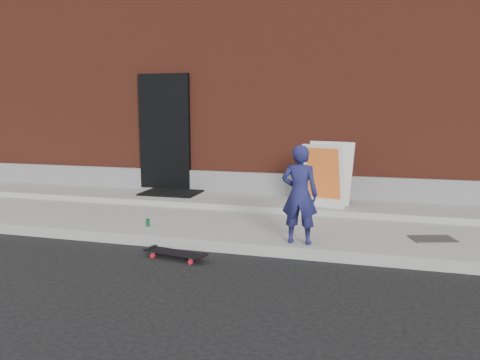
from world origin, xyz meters
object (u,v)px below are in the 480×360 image
(child, at_px, (300,194))
(soda_can, at_px, (148,223))
(skateboard, at_px, (175,253))
(pizza_sign, at_px, (328,174))

(child, bearing_deg, soda_can, -4.97)
(child, relative_size, skateboard, 1.52)
(skateboard, bearing_deg, soda_can, 132.93)
(skateboard, xyz_separation_m, pizza_sign, (1.62, 2.52, 0.71))
(child, height_order, pizza_sign, child)
(skateboard, bearing_deg, pizza_sign, 57.21)
(child, distance_m, soda_can, 2.34)
(skateboard, distance_m, soda_can, 1.19)
(child, height_order, soda_can, child)
(skateboard, relative_size, soda_can, 7.77)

